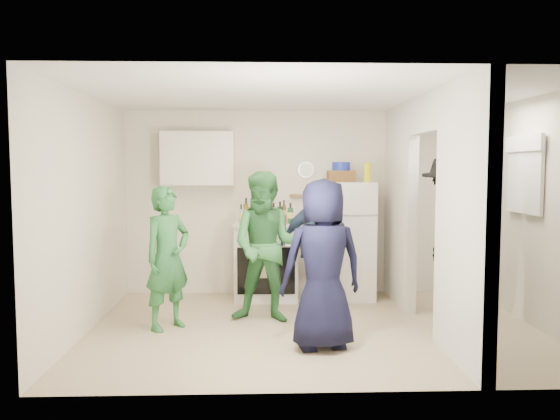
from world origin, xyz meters
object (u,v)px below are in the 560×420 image
object	(u,v)px
yellow_cup_stack_top	(367,172)
blue_bowl	(341,166)
person_green_left	(168,258)
stove	(266,261)
person_green_center	(267,247)
person_navy	(323,264)
person_nook	(453,239)
fridge	(348,240)
wicker_basket	(341,176)
person_denim	(316,245)

from	to	relation	value
yellow_cup_stack_top	blue_bowl	bearing A→B (deg)	154.89
person_green_left	stove	bearing A→B (deg)	4.94
stove	person_green_center	world-z (taller)	person_green_center
person_green_center	person_navy	size ratio (longest dim) A/B	1.04
person_green_center	person_nook	bearing A→B (deg)	5.09
stove	blue_bowl	bearing A→B (deg)	1.16
person_navy	person_nook	distance (m)	1.71
yellow_cup_stack_top	person_green_left	xyz separation A→B (m)	(-2.37, -1.20, -0.90)
fridge	person_green_center	world-z (taller)	person_green_center
fridge	blue_bowl	size ratio (longest dim) A/B	6.42
yellow_cup_stack_top	person_nook	bearing A→B (deg)	-57.29
wicker_basket	blue_bowl	size ratio (longest dim) A/B	1.46
person_green_center	person_navy	bearing A→B (deg)	-50.85
blue_bowl	person_denim	size ratio (longest dim) A/B	0.15
fridge	person_denim	size ratio (longest dim) A/B	0.97
fridge	person_denim	distance (m)	0.77
person_denim	person_navy	xyz separation A→B (m)	(-0.07, -1.41, 0.02)
person_nook	blue_bowl	bearing A→B (deg)	-135.66
fridge	person_green_left	bearing A→B (deg)	-148.94
wicker_basket	person_green_center	world-z (taller)	wicker_basket
fridge	yellow_cup_stack_top	bearing A→B (deg)	-24.44
yellow_cup_stack_top	person_denim	size ratio (longest dim) A/B	0.16
person_green_center	person_denim	xyz separation A→B (m)	(0.60, 0.46, -0.05)
yellow_cup_stack_top	person_green_center	world-z (taller)	yellow_cup_stack_top
person_denim	person_navy	size ratio (longest dim) A/B	0.97
person_navy	person_denim	bearing A→B (deg)	-104.18
person_green_center	stove	bearing A→B (deg)	100.41
fridge	person_green_left	size ratio (longest dim) A/B	1.01
stove	blue_bowl	distance (m)	1.59
stove	blue_bowl	size ratio (longest dim) A/B	4.18
wicker_basket	person_green_left	xyz separation A→B (m)	(-2.05, -1.35, -0.85)
person_green_left	blue_bowl	bearing A→B (deg)	-13.08
fridge	person_nook	world-z (taller)	person_nook
blue_bowl	person_green_center	world-z (taller)	blue_bowl
person_green_center	person_denim	world-z (taller)	person_green_center
yellow_cup_stack_top	person_denim	world-z (taller)	yellow_cup_stack_top
person_denim	person_nook	distance (m)	1.59
stove	fridge	distance (m)	1.12
person_green_left	person_nook	size ratio (longest dim) A/B	0.81
stove	wicker_basket	xyz separation A→B (m)	(0.99, 0.02, 1.12)
person_nook	person_green_center	bearing A→B (deg)	-90.22
person_green_center	person_navy	xyz separation A→B (m)	(0.52, -0.95, -0.03)
stove	person_navy	size ratio (longest dim) A/B	0.62
stove	person_navy	distance (m)	2.12
blue_bowl	person_navy	bearing A→B (deg)	-102.89
fridge	person_green_center	size ratio (longest dim) A/B	0.91
fridge	wicker_basket	world-z (taller)	wicker_basket
yellow_cup_stack_top	person_green_center	bearing A→B (deg)	-144.11
yellow_cup_stack_top	person_nook	xyz separation A→B (m)	(0.73, -1.14, -0.72)
fridge	wicker_basket	bearing A→B (deg)	153.43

